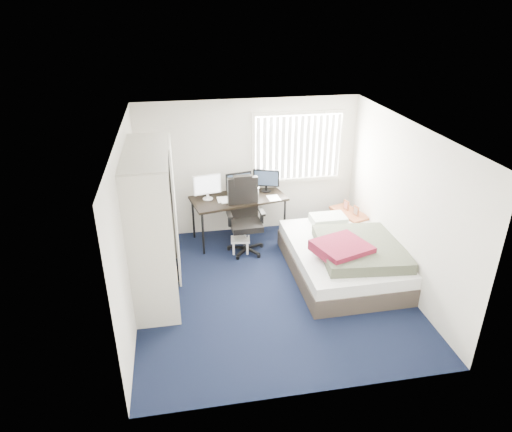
{
  "coord_description": "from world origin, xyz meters",
  "views": [
    {
      "loc": [
        -1.27,
        -5.73,
        4.05
      ],
      "look_at": [
        -0.17,
        0.4,
        1.07
      ],
      "focal_mm": 32.0,
      "sensor_mm": 36.0,
      "label": 1
    }
  ],
  "objects_px": {
    "bed": "(346,256)",
    "nightstand": "(349,215)",
    "office_chair": "(245,223)",
    "desk": "(238,196)"
  },
  "relations": [
    {
      "from": "desk",
      "to": "nightstand",
      "type": "bearing_deg",
      "value": -10.0
    },
    {
      "from": "office_chair",
      "to": "bed",
      "type": "height_order",
      "value": "office_chair"
    },
    {
      "from": "office_chair",
      "to": "desk",
      "type": "bearing_deg",
      "value": 95.96
    },
    {
      "from": "office_chair",
      "to": "bed",
      "type": "distance_m",
      "value": 1.83
    },
    {
      "from": "office_chair",
      "to": "nightstand",
      "type": "bearing_deg",
      "value": 2.76
    },
    {
      "from": "office_chair",
      "to": "bed",
      "type": "xyz_separation_m",
      "value": [
        1.47,
        -1.06,
        -0.21
      ]
    },
    {
      "from": "desk",
      "to": "bed",
      "type": "bearing_deg",
      "value": -44.84
    },
    {
      "from": "desk",
      "to": "office_chair",
      "type": "relative_size",
      "value": 1.34
    },
    {
      "from": "bed",
      "to": "nightstand",
      "type": "bearing_deg",
      "value": 67.21
    },
    {
      "from": "bed",
      "to": "desk",
      "type": "bearing_deg",
      "value": 135.16
    }
  ]
}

